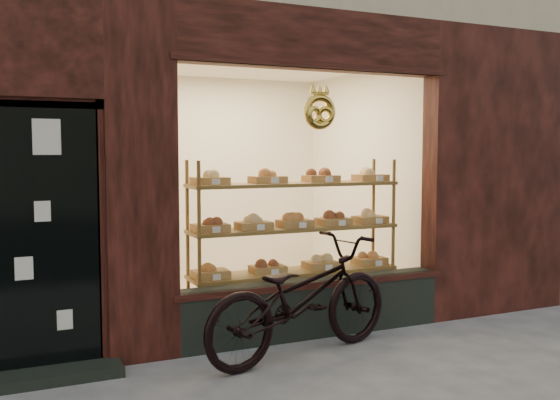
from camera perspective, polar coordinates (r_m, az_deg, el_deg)
name	(u,v)px	position (r m, az deg, el deg)	size (l,w,h in m)	color
display_shelf	(295,241)	(6.38, 1.35, -3.79)	(2.20, 0.45, 1.70)	brown
bicycle	(301,298)	(5.46, 1.93, -8.93)	(0.69, 1.98, 1.04)	black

